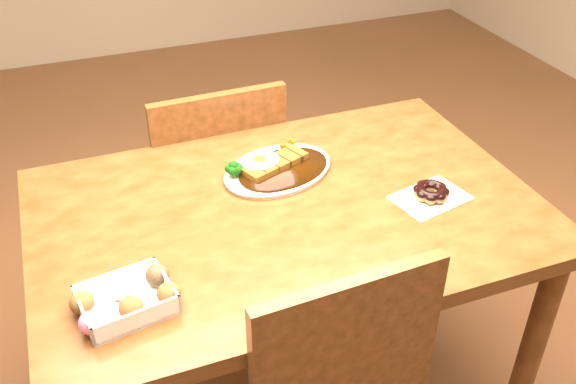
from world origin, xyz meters
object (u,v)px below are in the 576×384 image
object	(u,v)px
katsu_curry_plate	(276,168)
donut_box	(126,299)
pon_de_ring	(431,192)
chair_far	(214,188)
table	(287,239)

from	to	relation	value
katsu_curry_plate	donut_box	xyz separation A→B (m)	(-0.44, -0.36, 0.01)
donut_box	pon_de_ring	xyz separation A→B (m)	(0.75, 0.12, -0.01)
donut_box	katsu_curry_plate	bearing A→B (deg)	39.32
chair_far	donut_box	xyz separation A→B (m)	(-0.36, -0.74, 0.30)
table	pon_de_ring	xyz separation A→B (m)	(0.34, -0.09, 0.12)
chair_far	donut_box	size ratio (longest dim) A/B	4.15
donut_box	pon_de_ring	world-z (taller)	donut_box
table	chair_far	world-z (taller)	chair_far
pon_de_ring	chair_far	bearing A→B (deg)	122.12
chair_far	pon_de_ring	distance (m)	0.79
table	pon_de_ring	size ratio (longest dim) A/B	5.97
table	donut_box	distance (m)	0.48
table	chair_far	bearing A→B (deg)	95.67
chair_far	katsu_curry_plate	xyz separation A→B (m)	(0.08, -0.38, 0.29)
chair_far	pon_de_ring	world-z (taller)	chair_far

